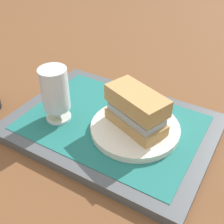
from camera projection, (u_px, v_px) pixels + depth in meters
ground_plane at (112, 130)px, 0.65m from camera, size 3.00×3.00×0.00m
tray at (112, 126)px, 0.64m from camera, size 0.44×0.32×0.02m
placemat at (112, 122)px, 0.64m from camera, size 0.38×0.27×0.00m
plate at (134, 130)px, 0.61m from camera, size 0.19×0.19×0.01m
sandwich at (134, 110)px, 0.58m from camera, size 0.14×0.11×0.08m
beer_glass at (55, 93)px, 0.61m from camera, size 0.06×0.06×0.12m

